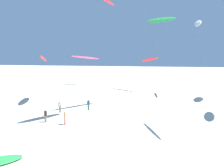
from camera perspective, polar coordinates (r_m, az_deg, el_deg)
flying_kite_3 at (r=53.62m, az=11.65°, el=14.96°), size 7.01×12.67×16.34m
flying_kite_4 at (r=41.59m, az=-16.35°, el=5.99°), size 4.01×8.72×8.47m
flying_kite_8 at (r=48.62m, az=20.11°, el=13.69°), size 1.21×10.62×15.28m
flying_kite_10 at (r=63.56m, az=-6.44°, el=6.41°), size 7.28×12.09×8.08m
flying_kite_11 at (r=66.91m, az=9.21°, el=5.93°), size 4.92×8.57×7.66m
person_near_left at (r=35.05m, az=-5.74°, el=-4.91°), size 0.49×0.27×1.65m
person_near_right at (r=29.97m, az=-15.86°, el=-7.28°), size 0.30×0.47×1.65m
person_mid_field at (r=28.47m, az=-11.38°, el=-7.97°), size 0.28×0.49×1.60m
person_far_watcher at (r=34.36m, az=-12.54°, el=-5.25°), size 0.50×0.26×1.70m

